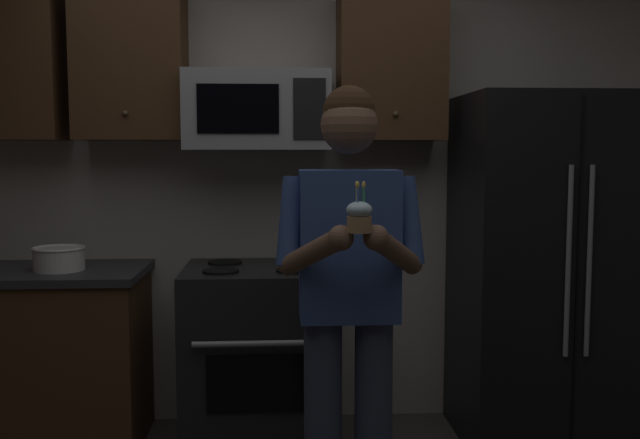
# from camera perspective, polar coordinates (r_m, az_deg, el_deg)

# --- Properties ---
(wall_back) EXTENTS (4.40, 0.10, 2.60)m
(wall_back) POSITION_cam_1_polar(r_m,az_deg,el_deg) (4.00, -2.73, 2.44)
(wall_back) COLOR beige
(wall_back) RESTS_ON ground
(oven_range) EXTENTS (0.76, 0.70, 0.93)m
(oven_range) POSITION_cam_1_polar(r_m,az_deg,el_deg) (3.75, -4.92, -10.78)
(oven_range) COLOR black
(oven_range) RESTS_ON ground
(microwave) EXTENTS (0.74, 0.41, 0.40)m
(microwave) POSITION_cam_1_polar(r_m,az_deg,el_deg) (3.73, -5.03, 8.67)
(microwave) COLOR #9EA0A5
(refrigerator) EXTENTS (0.90, 0.75, 1.80)m
(refrigerator) POSITION_cam_1_polar(r_m,az_deg,el_deg) (3.88, 17.80, -3.85)
(refrigerator) COLOR black
(refrigerator) RESTS_ON ground
(cabinet_row_upper) EXTENTS (2.78, 0.36, 0.76)m
(cabinet_row_upper) POSITION_cam_1_polar(r_m,az_deg,el_deg) (3.86, -13.79, 11.85)
(cabinet_row_upper) COLOR #4C301C
(counter_left) EXTENTS (1.44, 0.66, 0.92)m
(counter_left) POSITION_cam_1_polar(r_m,az_deg,el_deg) (4.02, -24.07, -10.12)
(counter_left) COLOR #4C301C
(counter_left) RESTS_ON ground
(bowl_large_white) EXTENTS (0.26, 0.26, 0.12)m
(bowl_large_white) POSITION_cam_1_polar(r_m,az_deg,el_deg) (3.77, -20.21, -2.91)
(bowl_large_white) COLOR white
(bowl_large_white) RESTS_ON counter_left
(person) EXTENTS (0.60, 0.48, 1.76)m
(person) POSITION_cam_1_polar(r_m,az_deg,el_deg) (2.76, 2.34, -5.29)
(person) COLOR #383F59
(person) RESTS_ON ground
(cupcake) EXTENTS (0.09, 0.09, 0.17)m
(cupcake) POSITION_cam_1_polar(r_m,az_deg,el_deg) (2.39, 3.17, 0.27)
(cupcake) COLOR #A87F56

